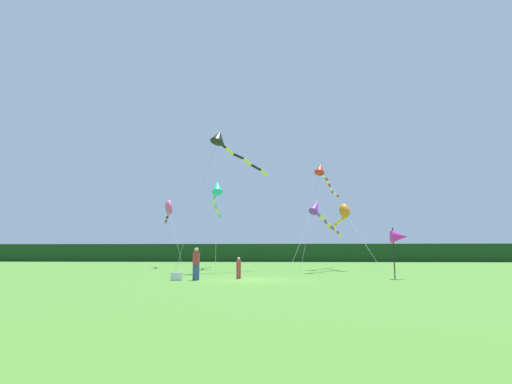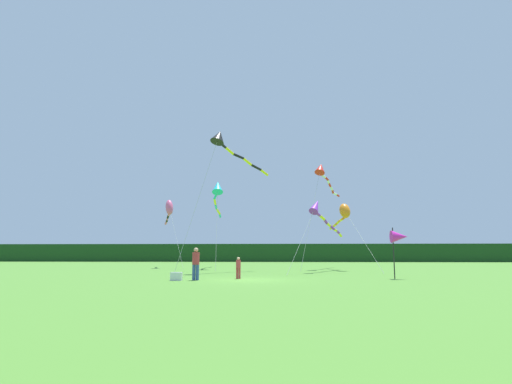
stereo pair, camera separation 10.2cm
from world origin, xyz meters
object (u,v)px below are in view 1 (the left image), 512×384
Objects in this scene: person_child at (239,267)px; cooler_box at (177,276)px; kite_purple at (320,212)px; kite_red at (322,173)px; kite_rainbow at (169,209)px; kite_cyan at (217,191)px; kite_black at (224,141)px; person_adult at (196,262)px; banner_flag_pole at (399,237)px; kite_orange at (344,213)px.

cooler_box is at bearing -151.70° from person_child.
person_child is 2.06× the size of cooler_box.
kite_purple is at bearing 50.09° from cooler_box.
kite_red is 1.50× the size of kite_rainbow.
kite_purple is at bearing -34.16° from kite_cyan.
kite_black is at bearing 82.74° from cooler_box.
person_adult is at bearing -147.40° from person_child.
banner_flag_pole reaches higher than cooler_box.
kite_black is at bearing 88.71° from person_adult.
kite_black is at bearing -156.93° from kite_orange.
kite_black reaches higher than person_adult.
kite_orange is at bearing 50.63° from cooler_box.
kite_purple reaches higher than cooler_box.
person_child is 0.42× the size of banner_flag_pole.
kite_red is (8.15, 6.93, -1.19)m from kite_black.
person_adult is 1.43× the size of person_child.
kite_black is 1.03× the size of kite_cyan.
person_child is (2.12, 1.35, -0.28)m from person_adult.
kite_cyan is (-8.83, 5.99, 2.64)m from kite_purple.
banner_flag_pole reaches higher than person_adult.
person_adult reaches higher than cooler_box.
person_child is at bearing -122.51° from kite_purple.
kite_black reaches higher than kite_cyan.
kite_rainbow reaches higher than kite_orange.
kite_black reaches higher than kite_purple.
kite_black is (-7.31, -1.17, 5.37)m from kite_purple.
kite_red is 9.80m from kite_cyan.
kite_red is (8.35, 15.57, 7.70)m from person_adult.
kite_black is at bearing -54.44° from kite_rainbow.
kite_black is (-10.90, 6.83, 7.54)m from banner_flag_pole.
kite_red reaches higher than kite_cyan.
kite_rainbow is (-16.08, 5.13, 0.94)m from kite_orange.
kite_cyan is at bearing 131.59° from banner_flag_pole.
kite_red is (9.29, 15.86, 8.43)m from cooler_box.
banner_flag_pole is 0.26× the size of kite_black.
kite_purple is at bearing 9.10° from kite_black.
kite_orange is at bearing 52.57° from kite_purple.
banner_flag_pole is at bearing -82.78° from kite_orange.
person_adult is at bearing -91.29° from kite_black.
banner_flag_pole is 9.03m from kite_purple.
kite_orange is 11.71m from kite_cyan.
kite_red reaches higher than kite_purple.
cooler_box is 13.18m from kite_black.
person_child is at bearing 28.30° from cooler_box.
kite_orange is at bearing 56.18° from person_child.
kite_cyan is at bearing 103.40° from person_child.
cooler_box is 17.51m from kite_cyan.
kite_purple is 1.19× the size of kite_orange.
kite_cyan reaches higher than kite_rainbow.
kite_purple is 0.96× the size of kite_red.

